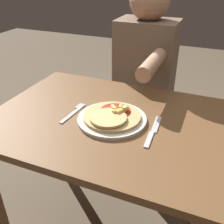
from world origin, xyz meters
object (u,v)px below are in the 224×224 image
person_diner (145,78)px  dining_table (108,146)px  pizza (112,116)px  fork (74,112)px  knife (153,132)px  plate (112,119)px

person_diner → dining_table: bearing=-90.5°
pizza → fork: pizza is taller
pizza → knife: pizza is taller
fork → knife: same height
knife → person_diner: person_diner is taller
plate → pizza: 0.02m
plate → fork: plate is taller
knife → person_diner: 0.61m
dining_table → plate: size_ratio=3.46×
knife → person_diner: size_ratio=0.17×
fork → dining_table: bearing=6.4°
dining_table → person_diner: (0.01, 0.54, 0.11)m
dining_table → person_diner: bearing=89.5°
plate → fork: size_ratio=1.59×
fork → knife: 0.35m
fork → person_diner: (0.15, 0.56, -0.04)m
person_diner → fork: bearing=-105.3°
pizza → person_diner: (-0.02, 0.56, -0.06)m
pizza → person_diner: 0.57m
plate → person_diner: (-0.02, 0.56, -0.04)m
plate → knife: plate is taller
person_diner → knife: bearing=-71.2°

